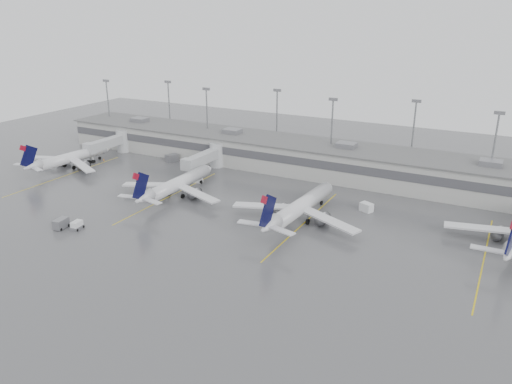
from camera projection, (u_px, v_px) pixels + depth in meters
The scene contains 19 objects.
ground at pixel (168, 251), 92.98m from camera, with size 260.00×260.00×0.00m, color #4D4D50.
terminal at pixel (294, 155), 139.72m from camera, with size 152.00×17.00×9.45m.
light_masts at pixel (303, 123), 141.83m from camera, with size 142.40×8.00×20.60m.
jet_bridge_left at pixel (113, 143), 154.06m from camera, with size 4.00×17.20×7.00m.
jet_bridge_right at pixel (209, 157), 138.66m from camera, with size 4.00×17.20×7.00m.
stand_markings at pixel (233, 208), 112.92m from camera, with size 105.25×40.00×0.01m.
jet_far_left at pixel (70, 158), 141.28m from camera, with size 26.64×29.99×9.71m.
jet_mid_left at pixel (176, 184), 119.45m from camera, with size 27.50×30.79×9.97m.
jet_mid_right at pixel (300, 207), 105.04m from camera, with size 29.26×32.87×10.63m.
baggage_tug at pixel (77, 226), 102.01m from camera, with size 2.11×2.93×1.75m.
baggage_cart at pixel (61, 223), 102.29m from camera, with size 2.29×3.44×2.06m.
gse_uld_a at pixel (89, 159), 148.01m from camera, with size 2.26×1.51×1.60m, color white.
gse_uld_b at pixel (198, 180), 129.88m from camera, with size 2.16×1.44×1.53m, color white.
gse_uld_c at pixel (366, 207), 111.09m from camera, with size 2.74×1.82×1.94m, color white.
gse_loader at pixel (172, 158), 147.81m from camera, with size 2.24×3.58×2.24m, color slate.
cone_a at pixel (104, 160), 149.21m from camera, with size 0.38×0.38×0.60m, color orange.
cone_b at pixel (199, 176), 133.80m from camera, with size 0.50×0.50×0.80m, color orange.
cone_c at pixel (275, 198), 118.13m from camera, with size 0.49×0.49×0.78m, color orange.
cone_d at pixel (454, 225), 103.28m from camera, with size 0.43×0.43×0.68m, color orange.
Camera 1 is at (53.74, -66.20, 42.04)m, focal length 35.00 mm.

